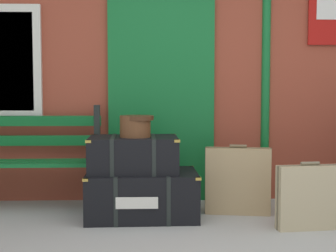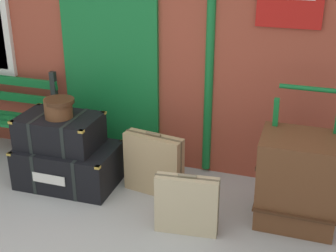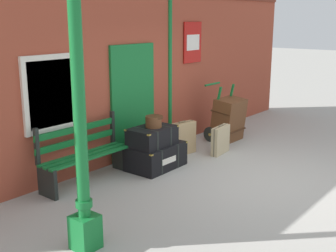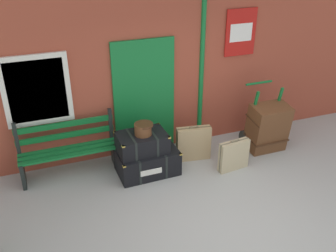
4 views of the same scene
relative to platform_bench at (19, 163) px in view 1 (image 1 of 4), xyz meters
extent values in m
cube|color=#9E422D|center=(1.86, 0.44, 1.16)|extent=(10.40, 0.30, 3.20)
cube|color=#146B2D|center=(1.42, 0.27, 0.61)|extent=(1.10, 0.05, 2.10)
cube|color=#0C401B|center=(1.42, 0.25, 0.61)|extent=(0.06, 0.02, 2.10)
cylinder|color=#146B2D|center=(2.51, 0.29, 1.16)|extent=(0.09, 0.09, 3.14)
cube|color=#146B2D|center=(0.00, -0.20, 0.01)|extent=(1.60, 0.09, 0.04)
cube|color=#146B2D|center=(0.00, -0.06, 0.01)|extent=(1.60, 0.09, 0.04)
cube|color=#146B2D|center=(0.00, 0.08, 0.01)|extent=(1.60, 0.09, 0.04)
cube|color=#146B2D|center=(0.00, 0.14, 0.21)|extent=(1.60, 0.05, 0.10)
cube|color=#146B2D|center=(0.00, 0.14, 0.41)|extent=(1.60, 0.05, 0.10)
cube|color=black|center=(0.76, -0.06, -0.22)|extent=(0.06, 0.40, 0.45)
cube|color=black|center=(0.76, 0.14, 0.29)|extent=(0.06, 0.06, 0.56)
cube|color=black|center=(1.22, -0.44, -0.23)|extent=(1.01, 0.66, 0.42)
cube|color=black|center=(1.00, -0.44, -0.23)|extent=(0.05, 0.65, 0.43)
cube|color=black|center=(1.45, -0.43, -0.23)|extent=(0.05, 0.65, 0.43)
cube|color=#B79338|center=(0.75, -0.75, -0.04)|extent=(0.05, 0.05, 0.02)
cube|color=#B79338|center=(1.71, -0.72, -0.04)|extent=(0.05, 0.05, 0.02)
cube|color=#B79338|center=(0.74, -0.15, -0.04)|extent=(0.05, 0.05, 0.02)
cube|color=#B79338|center=(1.69, -0.12, -0.04)|extent=(0.05, 0.05, 0.02)
cube|color=silver|center=(1.18, -0.77, -0.23)|extent=(0.36, 0.01, 0.10)
cube|color=black|center=(1.14, -0.42, 0.14)|extent=(0.81, 0.56, 0.32)
cube|color=black|center=(0.96, -0.43, 0.14)|extent=(0.05, 0.55, 0.33)
cube|color=black|center=(1.32, -0.42, 0.14)|extent=(0.05, 0.55, 0.33)
cube|color=#B79338|center=(0.77, -0.68, 0.28)|extent=(0.05, 0.05, 0.02)
cube|color=#B79338|center=(1.53, -0.67, 0.28)|extent=(0.05, 0.05, 0.02)
cube|color=#B79338|center=(0.76, -0.18, 0.28)|extent=(0.05, 0.05, 0.02)
cube|color=#B79338|center=(1.52, -0.17, 0.28)|extent=(0.05, 0.05, 0.02)
cylinder|color=brown|center=(1.16, -0.44, 0.39)|extent=(0.28, 0.28, 0.19)
cylinder|color=#432715|center=(1.18, -0.44, 0.47)|extent=(0.29, 0.29, 0.04)
cube|color=tan|center=(2.12, -0.32, -0.13)|extent=(0.62, 0.26, 0.62)
cylinder|color=brown|center=(2.12, -0.32, 0.20)|extent=(0.16, 0.05, 0.03)
cube|color=brown|center=(2.12, -0.32, -0.13)|extent=(0.61, 0.12, 0.63)
cube|color=tan|center=(2.63, -0.87, -0.18)|extent=(0.56, 0.20, 0.54)
cylinder|color=#71644C|center=(2.63, -0.87, 0.11)|extent=(0.16, 0.05, 0.03)
cube|color=brown|center=(2.63, -0.87, -0.18)|extent=(0.56, 0.08, 0.55)
camera|label=1|loc=(1.29, -4.98, 0.75)|focal=53.90mm
camera|label=2|loc=(3.59, -4.24, 2.06)|focal=50.43mm
camera|label=3|loc=(-4.30, -5.17, 2.11)|focal=46.85mm
camera|label=4|loc=(-0.37, -5.66, 3.28)|focal=40.95mm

